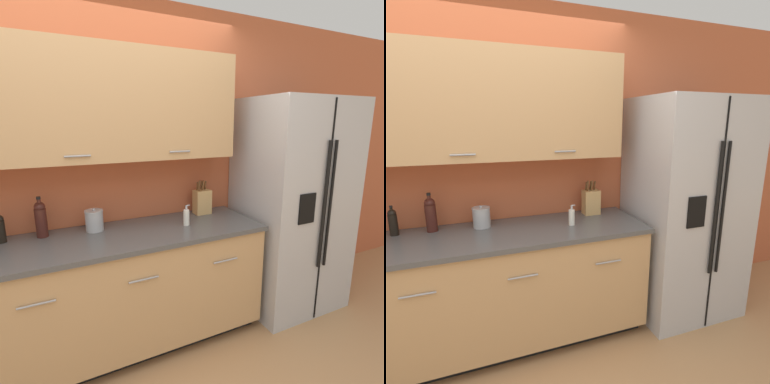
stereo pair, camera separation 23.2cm
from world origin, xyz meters
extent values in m
cube|color=#BC5B38|center=(0.00, 1.27, 1.30)|extent=(10.00, 0.05, 2.60)
cube|color=tan|center=(-0.10, 1.09, 1.81)|extent=(2.36, 0.32, 0.77)
cylinder|color=#99999E|center=(-0.10, 0.92, 1.49)|extent=(0.16, 0.01, 0.01)
cylinder|color=#99999E|center=(0.61, 0.92, 1.49)|extent=(0.16, 0.01, 0.01)
cube|color=black|center=(-0.10, 0.97, 0.04)|extent=(2.55, 0.54, 0.09)
cube|color=tan|center=(-0.10, 0.93, 0.49)|extent=(2.59, 0.62, 0.79)
cube|color=#4C4C4C|center=(-0.10, 0.92, 0.90)|extent=(2.61, 0.64, 0.03)
cylinder|color=#99999E|center=(-0.41, 0.61, 0.71)|extent=(0.20, 0.01, 0.01)
cylinder|color=#99999E|center=(0.21, 0.61, 0.71)|extent=(0.20, 0.01, 0.01)
cylinder|color=#99999E|center=(0.83, 0.61, 0.71)|extent=(0.20, 0.01, 0.01)
cube|color=#B2B2B5|center=(1.71, 0.87, 0.95)|extent=(0.91, 0.73, 1.90)
cube|color=black|center=(1.71, 0.51, 0.95)|extent=(0.01, 0.01, 1.86)
cylinder|color=black|center=(1.67, 0.49, 1.04)|extent=(0.02, 0.02, 1.04)
cylinder|color=black|center=(1.74, 0.49, 1.04)|extent=(0.02, 0.02, 1.04)
cube|color=black|center=(1.50, 0.50, 1.04)|extent=(0.16, 0.01, 0.24)
cube|color=tan|center=(0.90, 1.11, 1.02)|extent=(0.14, 0.11, 0.21)
cylinder|color=brown|center=(0.87, 1.13, 1.16)|extent=(0.02, 0.03, 0.07)
cylinder|color=brown|center=(0.87, 1.10, 1.17)|extent=(0.02, 0.03, 0.09)
cylinder|color=brown|center=(0.90, 1.13, 1.17)|extent=(0.01, 0.03, 0.08)
cylinder|color=brown|center=(0.90, 1.10, 1.17)|extent=(0.01, 0.03, 0.09)
cylinder|color=brown|center=(0.94, 1.13, 1.17)|extent=(0.02, 0.03, 0.08)
cylinder|color=#3D1914|center=(-0.35, 1.12, 1.02)|extent=(0.08, 0.08, 0.20)
sphere|color=#3D1914|center=(-0.35, 1.12, 1.13)|extent=(0.07, 0.07, 0.07)
cylinder|color=#3D1914|center=(-0.35, 1.12, 1.16)|extent=(0.02, 0.02, 0.07)
cylinder|color=black|center=(-0.35, 1.12, 1.20)|extent=(0.03, 0.03, 0.02)
cylinder|color=silver|center=(0.65, 0.89, 0.98)|extent=(0.05, 0.05, 0.12)
cylinder|color=#B2B2B5|center=(0.65, 0.89, 1.06)|extent=(0.02, 0.02, 0.04)
cylinder|color=#B2B2B5|center=(0.67, 0.89, 1.08)|extent=(0.03, 0.01, 0.01)
cylinder|color=black|center=(-0.60, 1.12, 1.00)|extent=(0.06, 0.06, 0.15)
cylinder|color=#A3A3A5|center=(-0.01, 1.08, 0.99)|extent=(0.13, 0.13, 0.14)
cylinder|color=#A3A3A5|center=(-0.01, 1.08, 1.07)|extent=(0.13, 0.13, 0.01)
sphere|color=#A3A3A5|center=(-0.01, 1.08, 1.08)|extent=(0.02, 0.02, 0.02)
camera|label=1|loc=(-0.28, -1.11, 1.70)|focal=28.00mm
camera|label=2|loc=(-0.06, -1.20, 1.70)|focal=28.00mm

